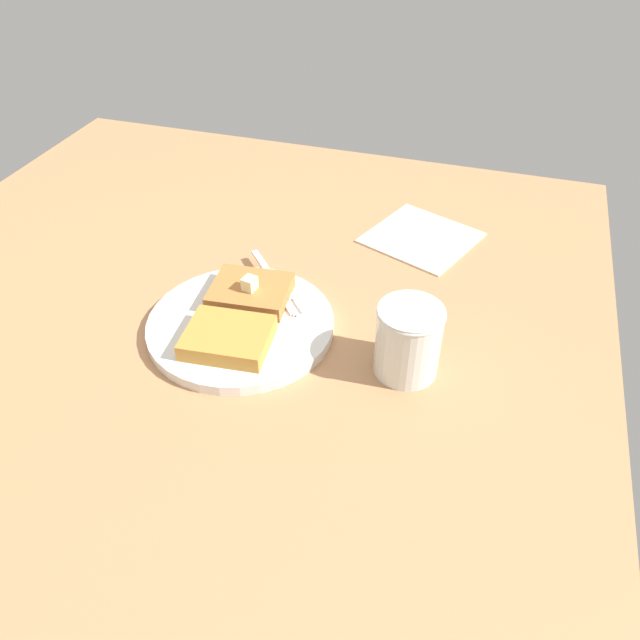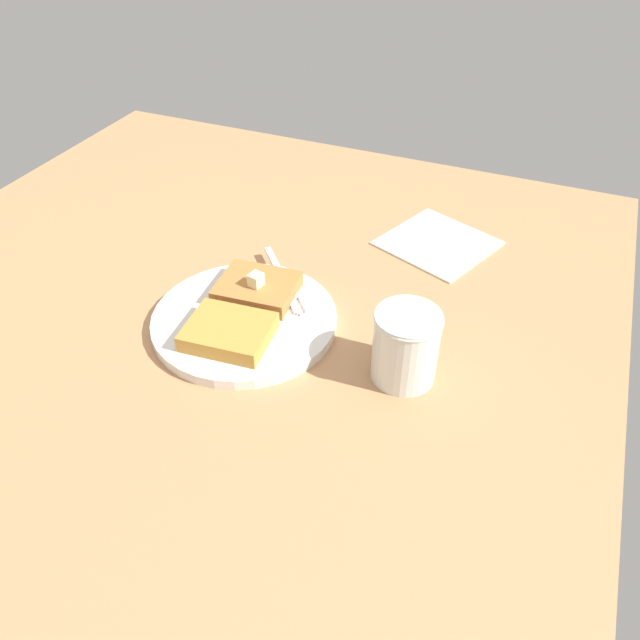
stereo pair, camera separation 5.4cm
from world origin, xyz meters
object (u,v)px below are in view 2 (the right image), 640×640
Objects in this scene: plate at (245,319)px; napkin at (438,243)px; syrup_jar at (405,347)px; fork at (285,283)px.

plate reaches higher than napkin.
plate is at bearing -32.65° from napkin.
syrup_jar is 0.61× the size of napkin.
syrup_jar is at bearing 87.39° from plate.
fork is 25.68cm from napkin.
fork is 1.45× the size of syrup_jar.
syrup_jar reaches higher than plate.
plate is 2.64× the size of syrup_jar.
fork is 21.63cm from syrup_jar.
fork is at bearing -39.02° from napkin.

